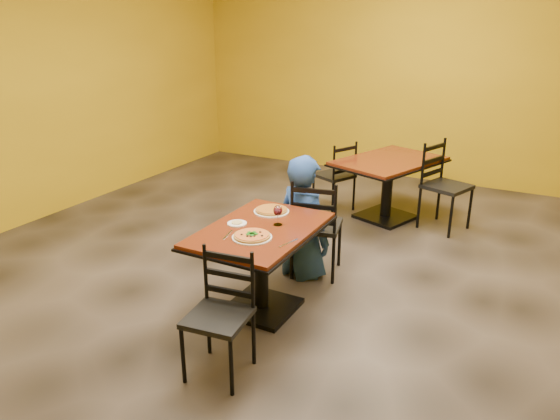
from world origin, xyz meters
The scene contains 19 objects.
floor centered at (0.00, 0.00, 0.00)m, with size 7.00×8.00×0.01m, color black.
wall_back centered at (0.00, 4.00, 1.50)m, with size 7.00×0.01×3.00m, color gold.
wall_left centered at (-3.50, 0.00, 1.50)m, with size 0.01×8.00×3.00m, color gold.
table_main centered at (0.00, -0.50, 0.56)m, with size 0.83×1.23×0.75m.
table_second centered at (0.27, 2.10, 0.56)m, with size 1.28×1.54×0.75m.
chair_main_near centered at (0.17, -1.37, 0.44)m, with size 0.40×0.40×0.88m, color black, non-canonical shape.
chair_main_far centered at (0.12, 0.36, 0.48)m, with size 0.44×0.44×0.97m, color black, non-canonical shape.
chair_second_left centered at (-0.42, 2.10, 0.45)m, with size 0.41×0.41×0.90m, color black, non-canonical shape.
chair_second_right centered at (0.97, 2.10, 0.51)m, with size 0.46×0.46×1.02m, color black, non-canonical shape.
diner centered at (0.01, 0.30, 0.59)m, with size 0.59×0.39×1.18m, color navy.
plate_main centered at (0.04, -0.71, 0.76)m, with size 0.31×0.31×0.01m, color white.
pizza_main centered at (0.04, -0.71, 0.77)m, with size 0.28×0.28×0.02m, color maroon.
plate_far centered at (-0.10, -0.14, 0.76)m, with size 0.31×0.31×0.01m, color white.
pizza_far centered at (-0.10, -0.14, 0.77)m, with size 0.28×0.28×0.02m, color #B28822.
side_plate centered at (-0.21, -0.52, 0.76)m, with size 0.16×0.16×0.01m, color white.
dip centered at (-0.21, -0.52, 0.76)m, with size 0.09×0.09×0.01m, color tan.
wine_glass centered at (0.09, -0.38, 0.84)m, with size 0.08×0.08×0.18m, color white, non-canonical shape.
fork centered at (-0.15, -0.75, 0.75)m, with size 0.01×0.19×0.00m, color silver.
knife centered at (0.34, -0.67, 0.75)m, with size 0.01×0.21×0.00m, color silver.
Camera 1 is at (1.97, -3.87, 2.34)m, focal length 33.61 mm.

